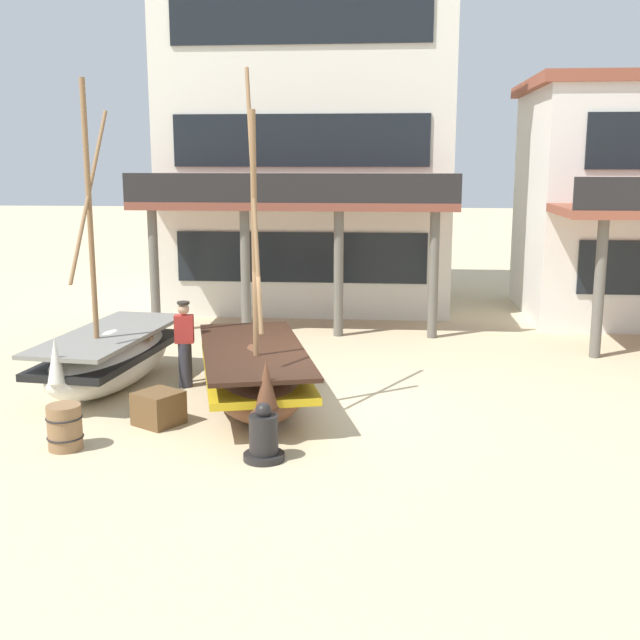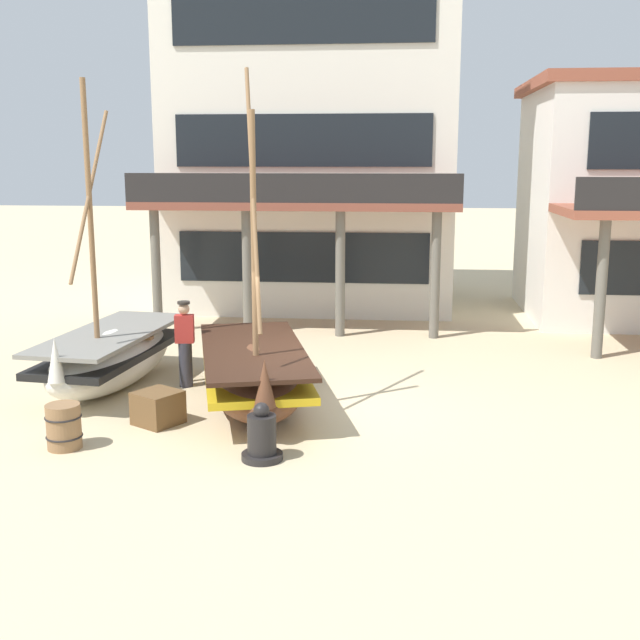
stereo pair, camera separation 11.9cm
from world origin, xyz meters
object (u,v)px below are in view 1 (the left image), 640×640
(wooden_barrel, at_px, (65,427))
(cargo_crate, at_px, (159,408))
(harbor_building_main, at_px, (313,143))
(fishing_boat_near_left, at_px, (254,373))
(capstan_winch, at_px, (264,438))
(fishing_boat_centre_large, at_px, (110,356))
(fisherman_by_hull, at_px, (185,345))

(wooden_barrel, xyz_separation_m, cargo_crate, (1.09, 1.26, -0.07))
(harbor_building_main, bearing_deg, wooden_barrel, -100.22)
(fishing_boat_near_left, relative_size, capstan_winch, 6.72)
(cargo_crate, height_order, harbor_building_main, harbor_building_main)
(fishing_boat_centre_large, distance_m, capstan_winch, 4.97)
(fishing_boat_near_left, height_order, harbor_building_main, harbor_building_main)
(fishing_boat_centre_large, relative_size, fisherman_by_hull, 3.41)
(fishing_boat_centre_large, distance_m, harbor_building_main, 11.54)
(capstan_winch, height_order, wooden_barrel, capstan_winch)
(capstan_winch, xyz_separation_m, harbor_building_main, (-0.63, 13.82, 4.49))
(wooden_barrel, distance_m, harbor_building_main, 14.57)
(capstan_winch, xyz_separation_m, cargo_crate, (-2.00, 1.43, -0.06))
(fishing_boat_near_left, xyz_separation_m, cargo_crate, (-1.41, -1.19, -0.32))
(wooden_barrel, relative_size, cargo_crate, 1.05)
(wooden_barrel, bearing_deg, fishing_boat_near_left, 44.47)
(fishing_boat_centre_large, height_order, capstan_winch, fishing_boat_centre_large)
(fishing_boat_centre_large, bearing_deg, wooden_barrel, -82.21)
(fishing_boat_centre_large, xyz_separation_m, cargo_crate, (1.54, -2.04, -0.34))
(fishing_boat_near_left, relative_size, harbor_building_main, 0.61)
(fisherman_by_hull, height_order, cargo_crate, fisherman_by_hull)
(capstan_winch, bearing_deg, fishing_boat_near_left, 102.75)
(wooden_barrel, height_order, harbor_building_main, harbor_building_main)
(wooden_barrel, bearing_deg, cargo_crate, 49.22)
(fisherman_by_hull, relative_size, wooden_barrel, 2.41)
(fishing_boat_near_left, distance_m, cargo_crate, 1.87)
(cargo_crate, distance_m, harbor_building_main, 13.27)
(fisherman_by_hull, height_order, wooden_barrel, fisherman_by_hull)
(wooden_barrel, xyz_separation_m, harbor_building_main, (2.46, 13.65, 4.48))
(fishing_boat_near_left, bearing_deg, wooden_barrel, -135.53)
(fishing_boat_near_left, distance_m, capstan_winch, 2.70)
(fishing_boat_centre_large, bearing_deg, fishing_boat_near_left, -16.08)
(fisherman_by_hull, distance_m, capstan_winch, 4.26)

